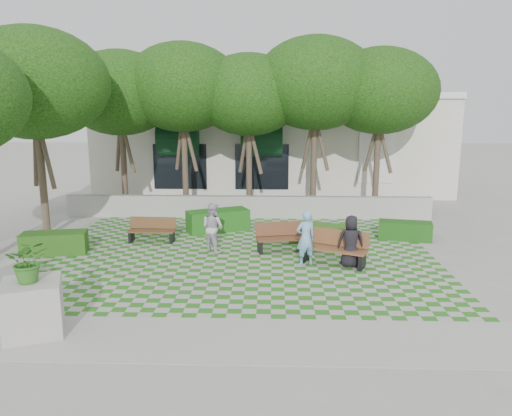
{
  "coord_description": "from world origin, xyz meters",
  "views": [
    {
      "loc": [
        1.01,
        -13.93,
        4.68
      ],
      "look_at": [
        0.5,
        1.5,
        1.4
      ],
      "focal_mm": 35.0,
      "sensor_mm": 36.0,
      "label": 1
    }
  ],
  "objects_px": {
    "bench_east": "(334,248)",
    "planter_front": "(32,296)",
    "bench_mid": "(284,238)",
    "person_white": "(213,228)",
    "hedge_midright": "(317,234)",
    "bench_west": "(152,230)",
    "hedge_east": "(405,231)",
    "person_dark": "(351,241)",
    "person_blue": "(306,238)",
    "hedge_midleft": "(218,221)",
    "hedge_west": "(54,243)"
  },
  "relations": [
    {
      "from": "hedge_midright",
      "to": "person_white",
      "type": "distance_m",
      "value": 3.62
    },
    {
      "from": "bench_west",
      "to": "person_dark",
      "type": "distance_m",
      "value": 6.82
    },
    {
      "from": "planter_front",
      "to": "person_white",
      "type": "xyz_separation_m",
      "value": [
        3.02,
        5.85,
        -0.01
      ]
    },
    {
      "from": "bench_mid",
      "to": "planter_front",
      "type": "bearing_deg",
      "value": -142.6
    },
    {
      "from": "hedge_west",
      "to": "person_dark",
      "type": "xyz_separation_m",
      "value": [
        9.12,
        -0.98,
        0.42
      ]
    },
    {
      "from": "hedge_midleft",
      "to": "planter_front",
      "type": "bearing_deg",
      "value": -108.78
    },
    {
      "from": "hedge_east",
      "to": "hedge_west",
      "type": "distance_m",
      "value": 11.66
    },
    {
      "from": "bench_mid",
      "to": "hedge_midright",
      "type": "bearing_deg",
      "value": 28.92
    },
    {
      "from": "hedge_midleft",
      "to": "hedge_west",
      "type": "xyz_separation_m",
      "value": [
        -4.84,
        -3.0,
        -0.05
      ]
    },
    {
      "from": "hedge_east",
      "to": "person_white",
      "type": "bearing_deg",
      "value": -165.42
    },
    {
      "from": "bench_east",
      "to": "hedge_midleft",
      "type": "xyz_separation_m",
      "value": [
        -3.84,
        3.76,
        -0.1
      ]
    },
    {
      "from": "bench_east",
      "to": "planter_front",
      "type": "height_order",
      "value": "planter_front"
    },
    {
      "from": "hedge_west",
      "to": "planter_front",
      "type": "height_order",
      "value": "planter_front"
    },
    {
      "from": "bench_west",
      "to": "person_dark",
      "type": "bearing_deg",
      "value": -18.21
    },
    {
      "from": "person_white",
      "to": "hedge_midleft",
      "type": "bearing_deg",
      "value": -50.7
    },
    {
      "from": "person_dark",
      "to": "bench_east",
      "type": "bearing_deg",
      "value": -21.25
    },
    {
      "from": "bench_west",
      "to": "hedge_midright",
      "type": "relative_size",
      "value": 0.89
    },
    {
      "from": "hedge_midright",
      "to": "hedge_midleft",
      "type": "relative_size",
      "value": 0.81
    },
    {
      "from": "hedge_west",
      "to": "person_blue",
      "type": "height_order",
      "value": "person_blue"
    },
    {
      "from": "person_blue",
      "to": "hedge_midleft",
      "type": "bearing_deg",
      "value": -73.47
    },
    {
      "from": "person_dark",
      "to": "person_white",
      "type": "bearing_deg",
      "value": -12.84
    },
    {
      "from": "bench_east",
      "to": "bench_west",
      "type": "height_order",
      "value": "bench_east"
    },
    {
      "from": "hedge_midright",
      "to": "person_white",
      "type": "relative_size",
      "value": 1.14
    },
    {
      "from": "bench_west",
      "to": "hedge_midright",
      "type": "distance_m",
      "value": 5.62
    },
    {
      "from": "bench_east",
      "to": "person_white",
      "type": "relative_size",
      "value": 1.27
    },
    {
      "from": "bench_mid",
      "to": "person_white",
      "type": "distance_m",
      "value": 2.28
    },
    {
      "from": "bench_mid",
      "to": "hedge_east",
      "type": "relative_size",
      "value": 1.03
    },
    {
      "from": "person_blue",
      "to": "person_white",
      "type": "bearing_deg",
      "value": -44.28
    },
    {
      "from": "bench_east",
      "to": "hedge_east",
      "type": "relative_size",
      "value": 1.13
    },
    {
      "from": "hedge_east",
      "to": "planter_front",
      "type": "relative_size",
      "value": 0.89
    },
    {
      "from": "hedge_east",
      "to": "person_blue",
      "type": "height_order",
      "value": "person_blue"
    },
    {
      "from": "bench_west",
      "to": "person_white",
      "type": "distance_m",
      "value": 2.5
    },
    {
      "from": "bench_mid",
      "to": "hedge_west",
      "type": "relative_size",
      "value": 0.94
    },
    {
      "from": "hedge_east",
      "to": "hedge_midleft",
      "type": "bearing_deg",
      "value": 171.9
    },
    {
      "from": "person_dark",
      "to": "hedge_east",
      "type": "bearing_deg",
      "value": -122.71
    },
    {
      "from": "bench_east",
      "to": "hedge_midright",
      "type": "height_order",
      "value": "bench_east"
    },
    {
      "from": "bench_east",
      "to": "hedge_east",
      "type": "distance_m",
      "value": 3.97
    },
    {
      "from": "hedge_east",
      "to": "planter_front",
      "type": "bearing_deg",
      "value": -141.6
    },
    {
      "from": "hedge_east",
      "to": "planter_front",
      "type": "height_order",
      "value": "planter_front"
    },
    {
      "from": "bench_east",
      "to": "bench_mid",
      "type": "distance_m",
      "value": 1.94
    },
    {
      "from": "bench_mid",
      "to": "planter_front",
      "type": "relative_size",
      "value": 0.92
    },
    {
      "from": "planter_front",
      "to": "person_blue",
      "type": "relative_size",
      "value": 1.22
    },
    {
      "from": "planter_front",
      "to": "bench_mid",
      "type": "bearing_deg",
      "value": 48.73
    },
    {
      "from": "person_white",
      "to": "bench_west",
      "type": "bearing_deg",
      "value": 10.6
    },
    {
      "from": "planter_front",
      "to": "person_white",
      "type": "distance_m",
      "value": 6.58
    },
    {
      "from": "person_blue",
      "to": "person_white",
      "type": "distance_m",
      "value": 3.1
    },
    {
      "from": "hedge_midright",
      "to": "bench_west",
      "type": "bearing_deg",
      "value": -179.52
    },
    {
      "from": "planter_front",
      "to": "hedge_east",
      "type": "bearing_deg",
      "value": 38.4
    },
    {
      "from": "hedge_west",
      "to": "person_dark",
      "type": "height_order",
      "value": "person_dark"
    },
    {
      "from": "bench_west",
      "to": "bench_east",
      "type": "bearing_deg",
      "value": -17.78
    }
  ]
}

